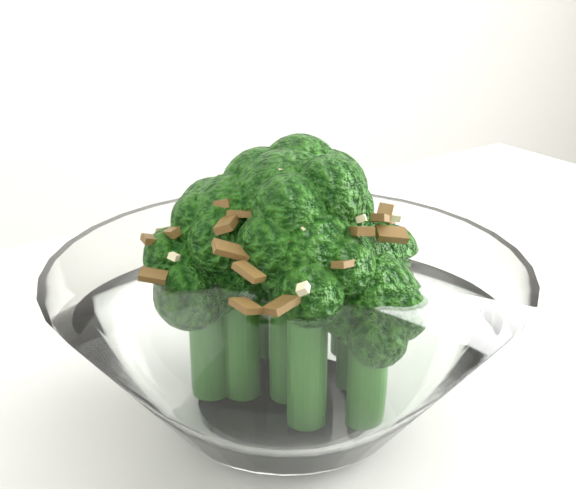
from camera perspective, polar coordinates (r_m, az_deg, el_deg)
name	(u,v)px	position (r m, az deg, el deg)	size (l,w,h in m)	color
broccoli_dish	(289,320)	(0.42, 0.09, -5.40)	(0.24, 0.24, 0.15)	white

